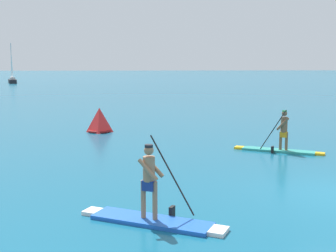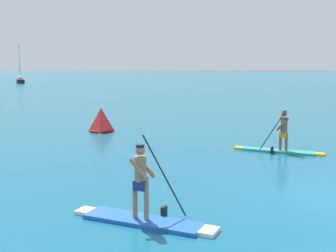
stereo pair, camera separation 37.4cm
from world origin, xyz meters
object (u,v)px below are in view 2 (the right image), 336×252
Objects in this scene: paddleboarder_near_left at (143,206)px; race_marker_buoy at (101,121)px; paddleboarder_mid_center at (280,142)px; sailboat_left_horizon at (20,78)px.

race_marker_buoy is at bearing 127.00° from paddleboarder_near_left.
paddleboarder_mid_center is 70.36m from sailboat_left_horizon.
sailboat_left_horizon is (-27.35, 64.83, 0.59)m from paddleboarder_mid_center.
paddleboarder_near_left is 9.17m from paddleboarder_mid_center.
paddleboarder_near_left is 75.54m from sailboat_left_horizon.
sailboat_left_horizon reaches higher than paddleboarder_near_left.
paddleboarder_near_left is 2.59× the size of race_marker_buoy.
paddleboarder_mid_center is 0.46× the size of sailboat_left_horizon.
sailboat_left_horizon is at bearing 108.61° from race_marker_buoy.
paddleboarder_mid_center is at bearing 82.16° from paddleboarder_near_left.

